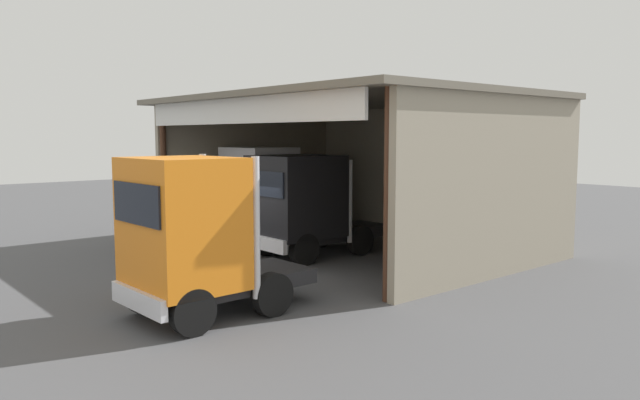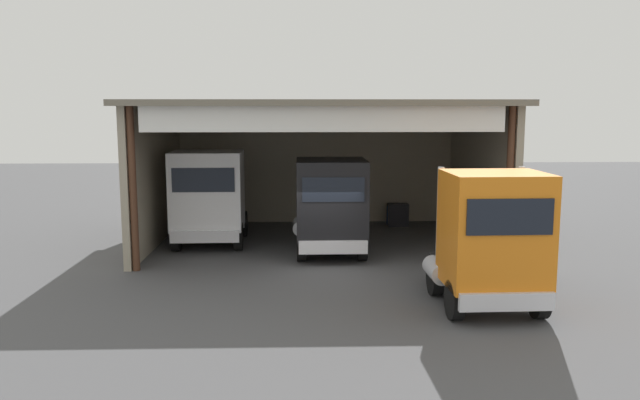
{
  "view_description": "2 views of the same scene",
  "coord_description": "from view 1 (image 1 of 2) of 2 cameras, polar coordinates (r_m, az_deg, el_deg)",
  "views": [
    {
      "loc": [
        16.2,
        -10.71,
        4.11
      ],
      "look_at": [
        0.0,
        3.11,
        1.85
      ],
      "focal_mm": 34.13,
      "sensor_mm": 36.0,
      "label": 1
    },
    {
      "loc": [
        -0.68,
        -19.74,
        5.23
      ],
      "look_at": [
        0.0,
        3.11,
        1.85
      ],
      "focal_mm": 35.13,
      "sensor_mm": 36.0,
      "label": 2
    }
  ],
  "objects": [
    {
      "name": "truck_white_yard_outside",
      "position": [
        25.1,
        -5.12,
        0.93
      ],
      "size": [
        2.81,
        5.27,
        3.63
      ],
      "rotation": [
        0.0,
        0.0,
        3.16
      ],
      "color": "white",
      "rests_on": "ground"
    },
    {
      "name": "truck_orange_center_bay",
      "position": [
        13.89,
        -11.91,
        -3.28
      ],
      "size": [
        2.66,
        4.37,
        3.66
      ],
      "rotation": [
        0.0,
        0.0,
        3.17
      ],
      "color": "orange",
      "rests_on": "ground"
    },
    {
      "name": "tool_cart",
      "position": [
        22.53,
        14.88,
        -3.36
      ],
      "size": [
        0.9,
        0.6,
        1.0
      ],
      "primitive_type": "cube",
      "color": "black",
      "rests_on": "ground"
    },
    {
      "name": "workshop_shed",
      "position": [
        22.76,
        4.17,
        5.1
      ],
      "size": [
        13.19,
        9.63,
        5.48
      ],
      "color": "#9E937F",
      "rests_on": "ground"
    },
    {
      "name": "ground_plane",
      "position": [
        19.85,
        -6.88,
        -5.93
      ],
      "size": [
        80.0,
        80.0,
        0.0
      ],
      "primitive_type": "plane",
      "color": "#4C4C4F",
      "rests_on": "ground"
    },
    {
      "name": "oil_drum",
      "position": [
        22.8,
        14.8,
        -3.41
      ],
      "size": [
        0.58,
        0.58,
        0.87
      ],
      "primitive_type": "cylinder",
      "color": "#194CB2",
      "rests_on": "ground"
    },
    {
      "name": "truck_black_center_right_bay",
      "position": [
        20.49,
        -1.65,
        -0.34
      ],
      "size": [
        2.58,
        5.19,
        3.46
      ],
      "rotation": [
        0.0,
        0.0,
        3.15
      ],
      "color": "black",
      "rests_on": "ground"
    }
  ]
}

